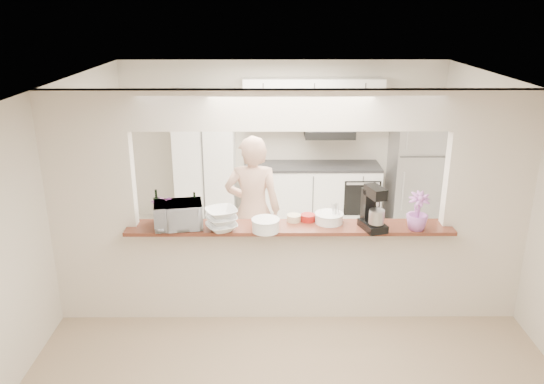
{
  "coord_description": "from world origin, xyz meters",
  "views": [
    {
      "loc": [
        -0.21,
        -5.16,
        3.26
      ],
      "look_at": [
        -0.18,
        0.3,
        1.34
      ],
      "focal_mm": 35.0,
      "sensor_mm": 36.0,
      "label": 1
    }
  ],
  "objects_px": {
    "refrigerator": "(416,171)",
    "person": "(253,211)",
    "stand_mixer": "(373,210)",
    "toaster_oven": "(178,215)"
  },
  "relations": [
    {
      "from": "refrigerator",
      "to": "stand_mixer",
      "type": "height_order",
      "value": "refrigerator"
    },
    {
      "from": "toaster_oven",
      "to": "stand_mixer",
      "type": "distance_m",
      "value": 2.0
    },
    {
      "from": "refrigerator",
      "to": "stand_mixer",
      "type": "distance_m",
      "value": 3.07
    },
    {
      "from": "toaster_oven",
      "to": "person",
      "type": "bearing_deg",
      "value": 40.04
    },
    {
      "from": "stand_mixer",
      "to": "person",
      "type": "bearing_deg",
      "value": 143.32
    },
    {
      "from": "stand_mixer",
      "to": "person",
      "type": "distance_m",
      "value": 1.61
    },
    {
      "from": "stand_mixer",
      "to": "toaster_oven",
      "type": "bearing_deg",
      "value": 178.62
    },
    {
      "from": "toaster_oven",
      "to": "stand_mixer",
      "type": "bearing_deg",
      "value": -11.51
    },
    {
      "from": "refrigerator",
      "to": "person",
      "type": "relative_size",
      "value": 0.92
    },
    {
      "from": "stand_mixer",
      "to": "person",
      "type": "xyz_separation_m",
      "value": [
        -1.26,
        0.94,
        -0.38
      ]
    }
  ]
}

